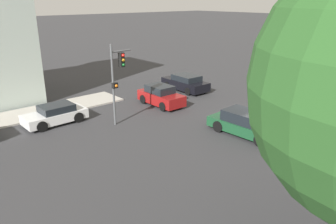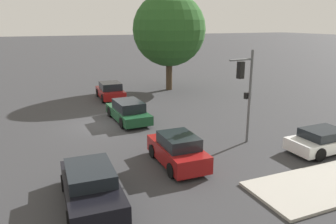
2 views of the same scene
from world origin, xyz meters
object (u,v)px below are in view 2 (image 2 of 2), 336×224
(crossing_car_0, at_px, (91,186))
(parked_car_0, at_px, (324,141))
(street_tree, at_px, (169,30))
(crossing_car_3, at_px, (128,111))
(crossing_car_1, at_px, (110,91))
(crossing_car_2, at_px, (178,150))
(traffic_signal, at_px, (245,84))

(crossing_car_0, height_order, parked_car_0, crossing_car_0)
(street_tree, height_order, crossing_car_3, street_tree)
(crossing_car_1, distance_m, crossing_car_2, 15.07)
(crossing_car_1, height_order, crossing_car_3, crossing_car_1)
(traffic_signal, bearing_deg, parked_car_0, -136.90)
(traffic_signal, xyz_separation_m, crossing_car_3, (-6.64, -4.70, -2.70))
(street_tree, bearing_deg, crossing_car_0, -31.15)
(traffic_signal, xyz_separation_m, crossing_car_2, (1.25, -4.59, -2.66))
(crossing_car_3, bearing_deg, street_tree, -39.84)
(crossing_car_0, distance_m, crossing_car_1, 17.59)
(street_tree, height_order, crossing_car_0, street_tree)
(crossing_car_0, bearing_deg, crossing_car_2, 114.83)
(street_tree, relative_size, parked_car_0, 2.35)
(parked_car_0, bearing_deg, traffic_signal, 137.66)
(street_tree, height_order, traffic_signal, street_tree)
(crossing_car_2, relative_size, crossing_car_3, 0.82)
(crossing_car_2, bearing_deg, parked_car_0, -100.51)
(street_tree, distance_m, traffic_signal, 15.90)
(crossing_car_1, distance_m, parked_car_0, 18.19)
(street_tree, distance_m, crossing_car_2, 18.84)
(traffic_signal, xyz_separation_m, crossing_car_0, (3.10, -9.04, -2.71))
(street_tree, distance_m, crossing_car_3, 12.42)
(crossing_car_3, bearing_deg, crossing_car_2, 178.88)
(crossing_car_2, bearing_deg, street_tree, -21.30)
(traffic_signal, height_order, crossing_car_3, traffic_signal)
(crossing_car_0, relative_size, crossing_car_2, 1.17)
(crossing_car_0, distance_m, parked_car_0, 12.23)
(traffic_signal, bearing_deg, street_tree, -13.70)
(crossing_car_0, bearing_deg, crossing_car_1, 166.27)
(crossing_car_1, bearing_deg, street_tree, -73.61)
(traffic_signal, height_order, crossing_car_2, traffic_signal)
(traffic_signal, distance_m, crossing_car_2, 5.45)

